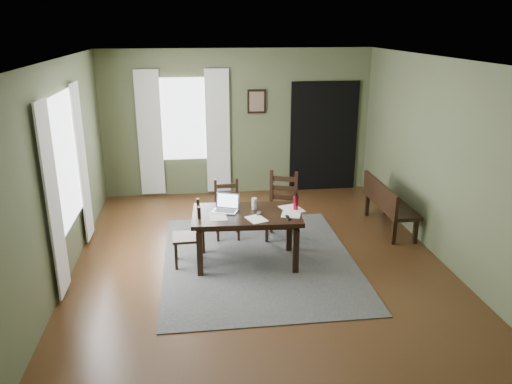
{
  "coord_description": "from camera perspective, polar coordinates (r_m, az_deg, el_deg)",
  "views": [
    {
      "loc": [
        -0.82,
        -6.19,
        3.12
      ],
      "look_at": [
        0.0,
        0.3,
        0.9
      ],
      "focal_mm": 35.0,
      "sensor_mm": 36.0,
      "label": 1
    }
  ],
  "objects": [
    {
      "name": "laptop",
      "position": [
        6.71,
        -3.41,
        -1.63
      ],
      "size": [
        0.4,
        0.36,
        0.22
      ],
      "rotation": [
        0.0,
        0.0,
        -0.38
      ],
      "color": "#B7B7BC",
      "rests_on": "dining_table"
    },
    {
      "name": "paper_b",
      "position": [
        6.62,
        4.06,
        -2.46
      ],
      "size": [
        0.33,
        0.38,
        0.0
      ],
      "primitive_type": "cube",
      "rotation": [
        0.0,
        0.0,
        -0.3
      ],
      "color": "white",
      "rests_on": "dining_table"
    },
    {
      "name": "paper_a",
      "position": [
        6.52,
        -4.4,
        -2.83
      ],
      "size": [
        0.25,
        0.31,
        0.0
      ],
      "primitive_type": "cube",
      "rotation": [
        0.0,
        0.0,
        0.07
      ],
      "color": "white",
      "rests_on": "dining_table"
    },
    {
      "name": "water_bottle",
      "position": [
        6.74,
        4.57,
        -1.16
      ],
      "size": [
        0.08,
        0.08,
        0.23
      ],
      "rotation": [
        0.0,
        0.0,
        0.29
      ],
      "color": "maroon",
      "rests_on": "dining_table"
    },
    {
      "name": "paper_d",
      "position": [
        6.79,
        4.09,
        -1.92
      ],
      "size": [
        0.34,
        0.39,
        0.0
      ],
      "primitive_type": "cube",
      "rotation": [
        0.0,
        0.0,
        0.29
      ],
      "color": "white",
      "rests_on": "dining_table"
    },
    {
      "name": "curtain_left_far",
      "position": [
        7.63,
        -19.24,
        3.12
      ],
      "size": [
        0.03,
        0.48,
        2.3
      ],
      "color": "silver",
      "rests_on": "ground"
    },
    {
      "name": "tv_remote",
      "position": [
        6.46,
        3.68,
        -2.95
      ],
      "size": [
        0.05,
        0.16,
        0.02
      ],
      "primitive_type": "cube",
      "rotation": [
        0.0,
        0.0,
        0.05
      ],
      "color": "black",
      "rests_on": "dining_table"
    },
    {
      "name": "drinking_glass",
      "position": [
        6.74,
        -0.2,
        -1.33
      ],
      "size": [
        0.07,
        0.07,
        0.16
      ],
      "primitive_type": "cylinder",
      "rotation": [
        0.0,
        0.0,
        0.02
      ],
      "color": "silver",
      "rests_on": "dining_table"
    },
    {
      "name": "curtain_back_right",
      "position": [
        9.34,
        -4.39,
        6.84
      ],
      "size": [
        0.44,
        0.03,
        2.3
      ],
      "color": "silver",
      "rests_on": "ground"
    },
    {
      "name": "paper_e",
      "position": [
        6.42,
        0.04,
        -3.1
      ],
      "size": [
        0.3,
        0.34,
        0.0
      ],
      "primitive_type": "cube",
      "rotation": [
        0.0,
        0.0,
        0.35
      ],
      "color": "white",
      "rests_on": "dining_table"
    },
    {
      "name": "computer_mouse",
      "position": [
        6.57,
        0.34,
        -2.46
      ],
      "size": [
        0.08,
        0.1,
        0.03
      ],
      "primitive_type": "cube",
      "rotation": [
        0.0,
        0.0,
        -0.34
      ],
      "color": "#3F3F42",
      "rests_on": "dining_table"
    },
    {
      "name": "chair_end",
      "position": [
        6.76,
        -7.51,
        -4.89
      ],
      "size": [
        0.39,
        0.39,
        0.87
      ],
      "rotation": [
        0.0,
        0.0,
        -1.54
      ],
      "color": "black",
      "rests_on": "rug"
    },
    {
      "name": "chair_back_right",
      "position": [
        7.52,
        2.96,
        -1.71
      ],
      "size": [
        0.56,
        0.56,
        1.01
      ],
      "rotation": [
        0.0,
        0.0,
        -0.35
      ],
      "color": "black",
      "rests_on": "rug"
    },
    {
      "name": "doorway_back",
      "position": [
        9.71,
        7.75,
        6.28
      ],
      "size": [
        1.3,
        0.03,
        2.1
      ],
      "color": "black",
      "rests_on": "ground"
    },
    {
      "name": "dining_table",
      "position": [
        6.66,
        -1.07,
        -3.13
      ],
      "size": [
        1.48,
        0.94,
        0.72
      ],
      "rotation": [
        0.0,
        0.0,
        -0.06
      ],
      "color": "black",
      "rests_on": "rug"
    },
    {
      "name": "curtain_left_near",
      "position": [
        6.11,
        -22.17,
        -1.02
      ],
      "size": [
        0.03,
        0.48,
        2.3
      ],
      "color": "silver",
      "rests_on": "ground"
    },
    {
      "name": "curtain_back_left",
      "position": [
        9.36,
        -12.03,
        6.51
      ],
      "size": [
        0.44,
        0.03,
        2.3
      ],
      "color": "silver",
      "rests_on": "ground"
    },
    {
      "name": "chair_back_left",
      "position": [
        7.58,
        -3.32,
        -2.07
      ],
      "size": [
        0.38,
        0.38,
        0.87
      ],
      "rotation": [
        0.0,
        0.0,
        -0.01
      ],
      "color": "black",
      "rests_on": "rug"
    },
    {
      "name": "ground",
      "position": [
        6.98,
        0.31,
        -7.84
      ],
      "size": [
        5.0,
        6.0,
        0.01
      ],
      "color": "#492C16"
    },
    {
      "name": "bench",
      "position": [
        8.11,
        14.74,
        -1.02
      ],
      "size": [
        0.44,
        1.38,
        0.78
      ],
      "rotation": [
        0.0,
        0.0,
        1.57
      ],
      "color": "black",
      "rests_on": "ground"
    },
    {
      "name": "window_left",
      "position": [
        6.81,
        -21.03,
        3.27
      ],
      "size": [
        0.01,
        1.3,
        1.7
      ],
      "color": "white",
      "rests_on": "ground"
    },
    {
      "name": "room_shell",
      "position": [
        6.38,
        0.34,
        6.83
      ],
      "size": [
        5.02,
        6.02,
        2.71
      ],
      "color": "#545D3C",
      "rests_on": "ground"
    },
    {
      "name": "rug",
      "position": [
        6.98,
        0.31,
        -7.76
      ],
      "size": [
        2.6,
        3.2,
        0.01
      ],
      "color": "#474747",
      "rests_on": "ground"
    },
    {
      "name": "window_back",
      "position": [
        9.31,
        -8.29,
        8.23
      ],
      "size": [
        1.0,
        0.01,
        1.5
      ],
      "color": "white",
      "rests_on": "ground"
    },
    {
      "name": "framed_picture",
      "position": [
        9.33,
        0.07,
        10.31
      ],
      "size": [
        0.34,
        0.03,
        0.44
      ],
      "color": "black",
      "rests_on": "ground"
    }
  ]
}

